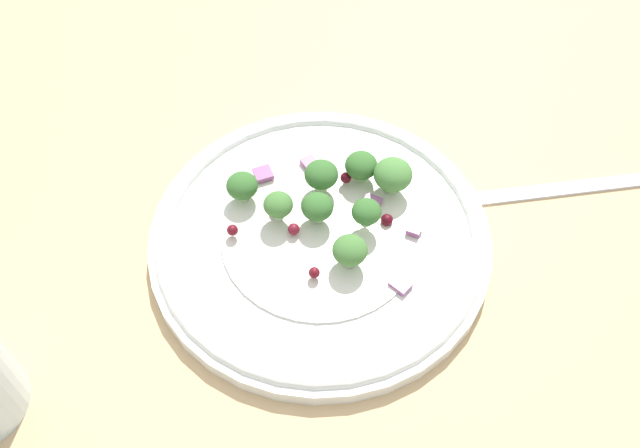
{
  "coord_description": "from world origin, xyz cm",
  "views": [
    {
      "loc": [
        32.45,
        2.94,
        46.14
      ],
      "look_at": [
        1.26,
        1.93,
        2.7
      ],
      "focal_mm": 41.67,
      "sensor_mm": 36.0,
      "label": 1
    }
  ],
  "objects": [
    {
      "name": "ground_plane",
      "position": [
        0.0,
        0.0,
        -1.0
      ],
      "size": [
        180.0,
        180.0,
        2.0
      ],
      "primitive_type": "cube",
      "color": "tan"
    },
    {
      "name": "plate",
      "position": [
        1.26,
        1.93,
        0.86
      ],
      "size": [
        25.3,
        25.3,
        1.7
      ],
      "color": "white",
      "rests_on": "ground_plane"
    },
    {
      "name": "dressing_pool",
      "position": [
        1.26,
        1.93,
        1.3
      ],
      "size": [
        14.67,
        14.67,
        0.2
      ],
      "primitive_type": "cylinder",
      "color": "white",
      "rests_on": "plate"
    },
    {
      "name": "broccoli_floret_0",
      "position": [
        0.14,
        1.69,
        3.02
      ],
      "size": [
        2.36,
        2.36,
        2.39
      ],
      "color": "#8EB77A",
      "rests_on": "plate"
    },
    {
      "name": "broccoli_floret_1",
      "position": [
        -3.11,
        7.25,
        3.14
      ],
      "size": [
        2.95,
        2.95,
        2.98
      ],
      "color": "#9EC684",
      "rests_on": "plate"
    },
    {
      "name": "broccoli_floret_2",
      "position": [
        -2.88,
        1.89,
        3.21
      ],
      "size": [
        2.55,
        2.55,
        2.58
      ],
      "color": "#9EC684",
      "rests_on": "plate"
    },
    {
      "name": "broccoli_floret_3",
      "position": [
        -4.13,
        4.89,
        2.9
      ],
      "size": [
        2.5,
        2.5,
        2.53
      ],
      "color": "#9EC684",
      "rests_on": "plate"
    },
    {
      "name": "broccoli_floret_4",
      "position": [
        0.28,
        -1.16,
        3.15
      ],
      "size": [
        2.18,
        2.18,
        2.2
      ],
      "color": "#8EB77A",
      "rests_on": "plate"
    },
    {
      "name": "broccoli_floret_5",
      "position": [
        3.71,
        4.1,
        3.01
      ],
      "size": [
        2.49,
        2.49,
        2.52
      ],
      "color": "#ADD18E",
      "rests_on": "plate"
    },
    {
      "name": "broccoli_floret_6",
      "position": [
        -1.94,
        -4.0,
        2.81
      ],
      "size": [
        2.38,
        2.38,
        2.41
      ],
      "color": "#ADD18E",
      "rests_on": "plate"
    },
    {
      "name": "broccoli_floret_7",
      "position": [
        0.55,
        5.25,
        3.3
      ],
      "size": [
        2.19,
        2.19,
        2.22
      ],
      "color": "#9EC684",
      "rests_on": "plate"
    },
    {
      "name": "cranberry_0",
      "position": [
        1.25,
        -0.13,
        1.96
      ],
      "size": [
        0.87,
        0.87,
        0.87
      ],
      "primitive_type": "sphere",
      "color": "maroon",
      "rests_on": "plate"
    },
    {
      "name": "cranberry_1",
      "position": [
        -0.77,
        -1.41,
        1.96
      ],
      "size": [
        0.92,
        0.92,
        0.92
      ],
      "primitive_type": "sphere",
      "color": "#4C0A14",
      "rests_on": "plate"
    },
    {
      "name": "cranberry_2",
      "position": [
        -0.46,
        6.85,
        1.68
      ],
      "size": [
        0.92,
        0.92,
        0.92
      ],
      "primitive_type": "sphere",
      "color": "#4C0A14",
      "rests_on": "plate"
    },
    {
      "name": "cranberry_3",
      "position": [
        1.62,
        -4.43,
        2.14
      ],
      "size": [
        0.82,
        0.82,
        0.82
      ],
      "primitive_type": "sphere",
      "color": "maroon",
      "rests_on": "plate"
    },
    {
      "name": "cranberry_4",
      "position": [
        4.99,
        1.64,
        2.04
      ],
      "size": [
        0.8,
        0.8,
        0.8
      ],
      "primitive_type": "sphere",
      "color": "maroon",
      "rests_on": "plate"
    },
    {
      "name": "cranberry_5",
      "position": [
        -3.52,
        3.75,
        2.19
      ],
      "size": [
        0.86,
        0.86,
        0.86
      ],
      "primitive_type": "sphere",
      "color": "#4C0A14",
      "rests_on": "plate"
    },
    {
      "name": "onion_bit_0",
      "position": [
        0.77,
        8.84,
        1.76
      ],
      "size": [
        1.42,
        1.37,
        0.44
      ],
      "primitive_type": "cube",
      "rotation": [
        0.0,
        0.0,
        1.2
      ],
      "color": "#934C84",
      "rests_on": "plate"
    },
    {
      "name": "onion_bit_1",
      "position": [
        -4.07,
        -2.66,
        1.74
      ],
      "size": [
        1.73,
        1.78,
        0.4
      ],
      "primitive_type": "cube",
      "rotation": [
        0.0,
        0.0,
        1.96
      ],
      "color": "#934C84",
      "rests_on": "plate"
    },
    {
      "name": "onion_bit_2",
      "position": [
        -1.69,
        5.81,
        1.79
      ],
      "size": [
        1.37,
        1.56,
        0.32
      ],
      "primitive_type": "cube",
      "rotation": [
        0.0,
        0.0,
        2.69
      ],
      "color": "#A35B93",
      "rests_on": "plate"
    },
    {
      "name": "onion_bit_3",
      "position": [
        -5.26,
        0.94,
        1.66
      ],
      "size": [
        1.75,
        1.67,
        0.48
      ],
      "primitive_type": "cube",
      "rotation": [
        0.0,
        0.0,
        2.15
      ],
      "color": "#A35B93",
      "rests_on": "plate"
    },
    {
      "name": "onion_bit_4",
      "position": [
        5.42,
        7.71,
        1.48
      ],
      "size": [
        1.76,
        1.8,
        0.43
      ],
      "primitive_type": "cube",
      "rotation": [
        0.0,
        0.0,
        0.88
      ],
      "color": "#A35B93",
      "rests_on": "plate"
    },
    {
      "name": "fork",
      "position": [
        -3.98,
        17.52,
        0.25
      ],
      "size": [
        5.09,
        18.62,
        0.5
      ],
      "color": "silver",
      "rests_on": "ground_plane"
    }
  ]
}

